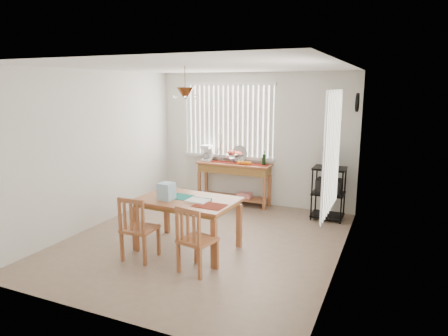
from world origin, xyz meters
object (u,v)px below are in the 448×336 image
at_px(cart_items, 330,157).
at_px(chair_left, 138,229).
at_px(sideboard, 234,173).
at_px(dining_table, 187,205).
at_px(chair_right, 196,240).
at_px(wire_cart, 329,188).

height_order(cart_items, chair_left, cart_items).
bearing_deg(sideboard, dining_table, -84.24).
distance_m(cart_items, chair_right, 3.13).
height_order(cart_items, dining_table, cart_items).
relative_size(sideboard, dining_table, 1.03).
bearing_deg(chair_left, cart_items, 53.43).
xyz_separation_m(cart_items, chair_left, (-2.07, -2.79, -0.68)).
relative_size(sideboard, cart_items, 3.84).
height_order(sideboard, dining_table, sideboard).
distance_m(sideboard, chair_left, 2.98).
height_order(wire_cart, dining_table, wire_cart).
distance_m(cart_items, dining_table, 2.77).
bearing_deg(dining_table, chair_right, -53.82).
distance_m(wire_cart, dining_table, 2.73).
height_order(wire_cart, cart_items, cart_items).
height_order(sideboard, chair_right, chair_right).
relative_size(cart_items, chair_right, 0.44).
bearing_deg(chair_left, dining_table, 54.59).
relative_size(sideboard, chair_left, 1.65).
xyz_separation_m(chair_left, chair_right, (0.89, -0.03, -0.01)).
height_order(sideboard, wire_cart, wire_cart).
xyz_separation_m(sideboard, cart_items, (1.88, -0.18, 0.49)).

